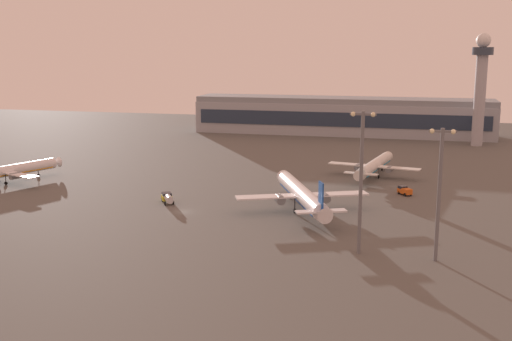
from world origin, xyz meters
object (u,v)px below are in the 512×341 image
control_tower (481,82)px  baggage_tractor (405,191)px  airplane_far_stand (302,194)px  apron_light_west (361,174)px  apron_light_central (440,186)px  fuel_truck (168,198)px  airplane_mid_apron (7,171)px  airplane_near_gate (374,166)px

control_tower → baggage_tractor: bearing=-105.5°
airplane_far_stand → apron_light_west: apron_light_west is taller
baggage_tractor → apron_light_central: 54.00m
airplane_far_stand → fuel_truck: bearing=157.4°
control_tower → baggage_tractor: control_tower is taller
baggage_tractor → apron_light_central: bearing=-120.4°
control_tower → apron_light_central: 148.18m
control_tower → apron_light_west: control_tower is taller
control_tower → fuel_truck: bearing=-125.3°
airplane_mid_apron → apron_light_central: bearing=3.6°
baggage_tractor → apron_light_central: size_ratio=0.18×
airplane_mid_apron → control_tower: bearing=59.9°
airplane_far_stand → apron_light_central: 43.10m
airplane_near_gate → airplane_far_stand: bearing=-97.0°
airplane_near_gate → apron_light_west: 74.02m
baggage_tractor → control_tower: bearing=37.0°
airplane_far_stand → baggage_tractor: 32.94m
control_tower → fuel_truck: 146.66m
baggage_tractor → fuel_truck: size_ratio=0.69×
airplane_mid_apron → fuel_truck: bearing=10.7°
airplane_far_stand → control_tower: bearing=43.0°
airplane_far_stand → baggage_tractor: size_ratio=8.68×
baggage_tractor → airplane_mid_apron: bearing=149.2°
control_tower → fuel_truck: control_tower is taller
airplane_near_gate → apron_light_west: bearing=-78.0°
control_tower → apron_light_central: bearing=-97.6°
baggage_tractor → apron_light_west: (-7.52, -51.25, 14.21)m
baggage_tractor → apron_light_west: apron_light_west is taller
airplane_near_gate → airplane_mid_apron: bearing=-150.6°
airplane_mid_apron → fuel_truck: 54.88m
baggage_tractor → apron_light_central: apron_light_central is taller
baggage_tractor → airplane_far_stand: bearing=-173.4°
airplane_mid_apron → fuel_truck: size_ratio=5.25×
airplane_near_gate → baggage_tractor: bearing=-56.0°
airplane_far_stand → airplane_mid_apron: bearing=149.6°
control_tower → airplane_far_stand: control_tower is taller
fuel_truck → apron_light_west: apron_light_west is taller
control_tower → airplane_mid_apron: 175.81m
fuel_truck → apron_light_central: size_ratio=0.26×
airplane_far_stand → fuel_truck: 34.08m
airplane_far_stand → apron_light_west: (16.04, -28.41, 11.40)m
airplane_near_gate → baggage_tractor: (9.47, -21.78, -2.29)m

